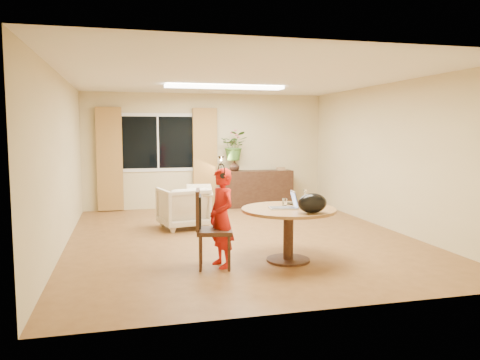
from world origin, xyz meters
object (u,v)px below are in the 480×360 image
Objects in this scene: dining_table at (289,220)px; dining_chair at (215,229)px; child at (222,218)px; armchair at (183,207)px; sideboard at (256,189)px.

dining_chair reaches higher than dining_table.
child reaches higher than armchair.
armchair is (-0.18, 2.56, -0.27)m from child.
child is at bearing 82.03° from armchair.
sideboard is (0.84, 4.53, -0.15)m from dining_table.
dining_chair is at bearing 79.80° from armchair.
sideboard is at bearing 142.07° from child.
armchair reaches higher than dining_table.
dining_chair is 2.59m from armchair.
armchair is 2.80m from sideboard.
child is 1.55× the size of armchair.
sideboard is (1.87, 4.59, -0.09)m from dining_chair.
armchair is (-0.09, 2.58, -0.13)m from dining_chair.
child reaches higher than sideboard.
dining_table is 1.54× the size of armchair.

